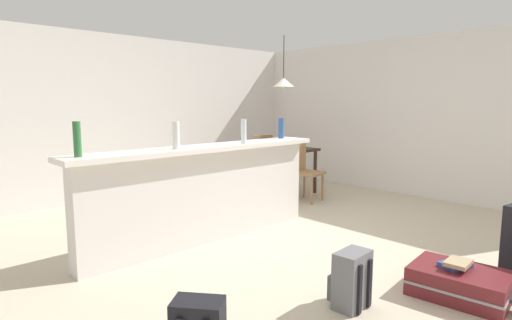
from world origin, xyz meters
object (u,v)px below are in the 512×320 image
(bottle_clear, at_px, (244,131))
(pendant_lamp, at_px, (284,82))
(suitcase_flat_maroon, at_px, (460,283))
(backpack_grey, at_px, (351,280))
(dining_chair_far_side, at_px, (259,159))
(book_stack, at_px, (457,264))
(bottle_green, at_px, (77,139))
(bottle_blue, at_px, (281,128))
(dining_table, at_px, (280,155))
(dining_chair_near_partition, at_px, (304,167))
(bottle_white, at_px, (176,135))

(bottle_clear, distance_m, pendant_lamp, 2.15)
(suitcase_flat_maroon, height_order, backpack_grey, backpack_grey)
(dining_chair_far_side, height_order, book_stack, dining_chair_far_side)
(dining_chair_far_side, xyz_separation_m, book_stack, (-1.71, -3.97, -0.26))
(backpack_grey, bearing_deg, bottle_green, 121.92)
(bottle_blue, distance_m, book_stack, 2.66)
(bottle_green, distance_m, dining_table, 3.73)
(bottle_green, height_order, dining_chair_near_partition, bottle_green)
(bottle_clear, height_order, book_stack, bottle_clear)
(bottle_clear, relative_size, backpack_grey, 0.64)
(bottle_clear, xyz_separation_m, backpack_grey, (-0.57, -1.80, -0.96))
(bottle_green, bearing_deg, pendant_lamp, 14.88)
(dining_chair_far_side, xyz_separation_m, suitcase_flat_maroon, (-1.71, -4.00, -0.41))
(bottle_green, bearing_deg, backpack_grey, -58.08)
(bottle_white, height_order, dining_chair_far_side, bottle_white)
(bottle_white, relative_size, dining_chair_near_partition, 0.29)
(pendant_lamp, relative_size, book_stack, 2.97)
(bottle_green, distance_m, backpack_grey, 2.45)
(bottle_white, bearing_deg, bottle_clear, -3.78)
(dining_table, relative_size, suitcase_flat_maroon, 1.28)
(bottle_green, distance_m, bottle_blue, 2.55)
(bottle_blue, xyz_separation_m, dining_table, (1.00, 0.96, -0.51))
(dining_chair_near_partition, height_order, pendant_lamp, pendant_lamp)
(dining_table, height_order, dining_chair_far_side, dining_chair_far_side)
(bottle_white, xyz_separation_m, suitcase_flat_maroon, (1.01, -2.35, -1.06))
(bottle_green, height_order, book_stack, bottle_green)
(bottle_white, xyz_separation_m, dining_chair_near_partition, (2.57, 0.53, -0.65))
(dining_table, bearing_deg, backpack_grey, -128.71)
(pendant_lamp, distance_m, book_stack, 3.97)
(bottle_clear, xyz_separation_m, suitcase_flat_maroon, (0.17, -2.29, -1.06))
(bottle_white, height_order, pendant_lamp, pendant_lamp)
(book_stack, bearing_deg, bottle_clear, 94.47)
(dining_table, distance_m, dining_chair_near_partition, 0.57)
(bottle_white, bearing_deg, dining_chair_far_side, 31.35)
(dining_table, height_order, pendant_lamp, pendant_lamp)
(bottle_white, distance_m, dining_table, 2.88)
(dining_table, height_order, book_stack, dining_table)
(book_stack, bearing_deg, pendant_lamp, 64.27)
(bottle_clear, xyz_separation_m, pendant_lamp, (1.77, 1.05, 0.62))
(bottle_white, bearing_deg, book_stack, -66.35)
(dining_table, xyz_separation_m, pendant_lamp, (-0.02, -0.09, 1.14))
(pendant_lamp, bearing_deg, bottle_clear, -149.38)
(dining_chair_near_partition, height_order, suitcase_flat_maroon, dining_chair_near_partition)
(pendant_lamp, bearing_deg, dining_chair_far_side, 80.02)
(backpack_grey, bearing_deg, pendant_lamp, 50.65)
(bottle_white, distance_m, suitcase_flat_maroon, 2.76)
(bottle_clear, height_order, suitcase_flat_maroon, bottle_clear)
(dining_chair_near_partition, distance_m, book_stack, 3.25)
(dining_table, xyz_separation_m, dining_chair_near_partition, (-0.05, -0.55, -0.13))
(backpack_grey, bearing_deg, bottle_blue, 55.57)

